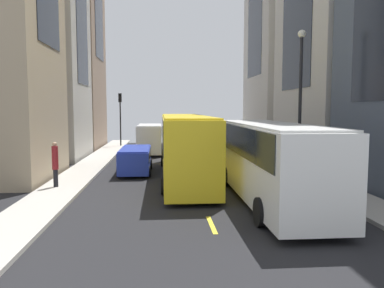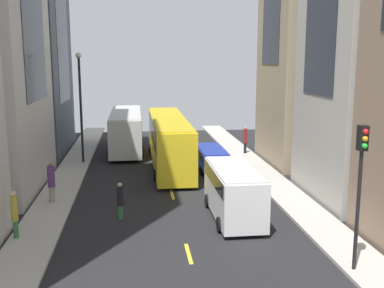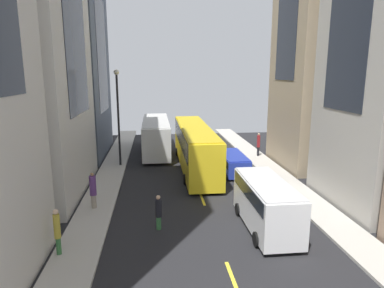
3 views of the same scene
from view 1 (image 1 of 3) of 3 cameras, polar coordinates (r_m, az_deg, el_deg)
The scene contains 18 objects.
ground_plane at distance 25.68m, azimuth -0.76°, elevation -3.64°, with size 39.31×39.31×0.00m, color black.
sidewalk_west at distance 26.92m, azimuth 13.40°, elevation -3.20°, with size 2.13×44.00×0.15m, color #B2ADA3.
sidewalk_east at distance 26.08m, azimuth -15.40°, elevation -3.52°, with size 2.13×44.00×0.15m, color #B2ADA3.
lane_stripe_0 at distance 46.52m, azimuth -2.50°, elevation 0.36°, with size 0.16×2.00×0.01m, color yellow.
lane_stripe_1 at distance 38.16m, azimuth -2.03°, elevation -0.71°, with size 0.16×2.00×0.01m, color yellow.
lane_stripe_2 at distance 29.83m, azimuth -1.30°, elevation -2.38°, with size 0.16×2.00×0.01m, color yellow.
lane_stripe_3 at distance 21.55m, azimuth -0.01°, elevation -5.34°, with size 0.16×2.00×0.01m, color yellow.
lane_stripe_4 at distance 13.43m, azimuth 2.94°, elevation -11.92°, with size 0.16×2.00×0.01m, color yellow.
city_bus_white at distance 16.57m, azimuth 11.43°, elevation -1.65°, with size 2.81×11.01×3.35m.
streetcar_yellow at distance 22.06m, azimuth -1.18°, elevation 0.46°, with size 2.70×14.19×3.59m.
delivery_van_white at distance 34.03m, azimuth -6.31°, elevation 1.09°, with size 2.25×5.80×2.58m.
car_blue_0 at distance 24.05m, azimuth -8.42°, elevation -2.08°, with size 1.97×4.78×1.56m.
pedestrian_walking_far at distance 31.70m, azimuth 10.73°, elevation 0.33°, with size 0.39×0.39×2.18m.
pedestrian_crossing_mid at distance 33.86m, azimuth 3.17°, elevation 0.21°, with size 0.34×0.34×1.88m.
pedestrian_waiting_curb at distance 36.90m, azimuth 9.57°, elevation 1.04°, with size 0.29×0.29×2.12m.
pedestrian_crossing_near at distance 19.92m, azimuth -19.69°, elevation -2.63°, with size 0.30×0.30×2.21m.
traffic_light_near_corner at distance 40.59m, azimuth -10.63°, elevation 5.13°, with size 0.32×0.44×5.41m.
streetlamp_near at distance 22.29m, azimuth 15.83°, elevation 7.83°, with size 0.44×0.44×8.14m.
Camera 1 is at (1.70, 25.32, 3.97)m, focal length 35.84 mm.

